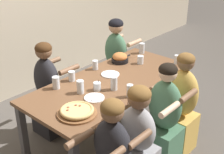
{
  "coord_description": "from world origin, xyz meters",
  "views": [
    {
      "loc": [
        -2.31,
        -2.05,
        2.32
      ],
      "look_at": [
        0.0,
        0.0,
        0.83
      ],
      "focal_mm": 50.0,
      "sensor_mm": 36.0,
      "label": 1
    }
  ],
  "objects": [
    {
      "name": "drinking_glass_c",
      "position": [
        0.6,
        0.06,
        0.82
      ],
      "size": [
        0.08,
        0.08,
        0.1
      ],
      "color": "silver",
      "rests_on": "dining_table"
    },
    {
      "name": "skillet_bowl",
      "position": [
        0.47,
        0.29,
        0.83
      ],
      "size": [
        0.31,
        0.21,
        0.12
      ],
      "color": "black",
      "rests_on": "dining_table"
    },
    {
      "name": "drinking_glass_f",
      "position": [
        -0.52,
        0.33,
        0.85
      ],
      "size": [
        0.08,
        0.08,
        0.13
      ],
      "color": "silver",
      "rests_on": "dining_table"
    },
    {
      "name": "empty_plate_a",
      "position": [
        -0.41,
        -0.13,
        0.79
      ],
      "size": [
        0.2,
        0.2,
        0.02
      ],
      "color": "white",
      "rests_on": "dining_table"
    },
    {
      "name": "cocktail_glass_blue",
      "position": [
        -0.26,
        -0.02,
        0.82
      ],
      "size": [
        0.08,
        0.08,
        0.11
      ],
      "color": "silver",
      "rests_on": "dining_table"
    },
    {
      "name": "diner_near_midright",
      "position": [
        0.37,
        -0.67,
        0.53
      ],
      "size": [
        0.51,
        0.4,
        1.18
      ],
      "rotation": [
        0.0,
        0.0,
        1.57
      ],
      "color": "gold",
      "rests_on": "ground"
    },
    {
      "name": "ground_plane",
      "position": [
        0.0,
        0.0,
        0.0
      ],
      "size": [
        18.0,
        18.0,
        0.0
      ],
      "primitive_type": "plane",
      "color": "#514C47",
      "rests_on": "ground"
    },
    {
      "name": "drinking_glass_h",
      "position": [
        -0.15,
        -0.37,
        0.84
      ],
      "size": [
        0.07,
        0.07,
        0.13
      ],
      "color": "silver",
      "rests_on": "dining_table"
    },
    {
      "name": "empty_plate_b",
      "position": [
        0.11,
        0.12,
        0.79
      ],
      "size": [
        0.21,
        0.21,
        0.02
      ],
      "color": "white",
      "rests_on": "dining_table"
    },
    {
      "name": "diner_far_right",
      "position": [
        0.85,
        0.67,
        0.55
      ],
      "size": [
        0.51,
        0.4,
        1.19
      ],
      "rotation": [
        0.0,
        0.0,
        -1.57
      ],
      "color": "#477556",
      "rests_on": "ground"
    },
    {
      "name": "pizza_board_main",
      "position": [
        -0.72,
        -0.21,
        0.81
      ],
      "size": [
        0.37,
        0.37,
        0.06
      ],
      "color": "brown",
      "rests_on": "dining_table"
    },
    {
      "name": "diner_near_midleft",
      "position": [
        -0.41,
        -0.67,
        0.51
      ],
      "size": [
        0.51,
        0.4,
        1.1
      ],
      "rotation": [
        0.0,
        0.0,
        1.57
      ],
      "color": "#99999E",
      "rests_on": "ground"
    },
    {
      "name": "drinking_glass_i",
      "position": [
        0.11,
        0.36,
        0.83
      ],
      "size": [
        0.07,
        0.07,
        0.11
      ],
      "color": "silver",
      "rests_on": "dining_table"
    },
    {
      "name": "dining_table",
      "position": [
        0.0,
        0.0,
        0.69
      ],
      "size": [
        2.0,
        0.91,
        0.78
      ],
      "color": "brown",
      "rests_on": "ground"
    },
    {
      "name": "drinking_glass_e",
      "position": [
        0.9,
        -0.28,
        0.83
      ],
      "size": [
        0.06,
        0.06,
        0.11
      ],
      "color": "silver",
      "rests_on": "dining_table"
    },
    {
      "name": "drinking_glass_a",
      "position": [
        -0.29,
        0.34,
        0.83
      ],
      "size": [
        0.07,
        0.07,
        0.11
      ],
      "color": "silver",
      "rests_on": "dining_table"
    },
    {
      "name": "diner_near_center",
      "position": [
        0.03,
        -0.67,
        0.53
      ],
      "size": [
        0.51,
        0.4,
        1.17
      ],
      "rotation": [
        0.0,
        0.0,
        1.57
      ],
      "color": "#477556",
      "rests_on": "ground"
    },
    {
      "name": "drinking_glass_b",
      "position": [
        -0.14,
        -0.15,
        0.84
      ],
      "size": [
        0.07,
        0.07,
        0.15
      ],
      "color": "silver",
      "rests_on": "dining_table"
    },
    {
      "name": "drinking_glass_d",
      "position": [
        0.9,
        0.26,
        0.85
      ],
      "size": [
        0.08,
        0.08,
        0.14
      ],
      "color": "silver",
      "rests_on": "dining_table"
    },
    {
      "name": "drinking_glass_g",
      "position": [
        -0.42,
        0.06,
        0.85
      ],
      "size": [
        0.07,
        0.07,
        0.14
      ],
      "color": "silver",
      "rests_on": "dining_table"
    },
    {
      "name": "diner_far_midleft",
      "position": [
        -0.39,
        0.67,
        0.54
      ],
      "size": [
        0.51,
        0.4,
        1.18
      ],
      "rotation": [
        0.0,
        0.0,
        -1.57
      ],
      "color": "#232328",
      "rests_on": "ground"
    }
  ]
}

